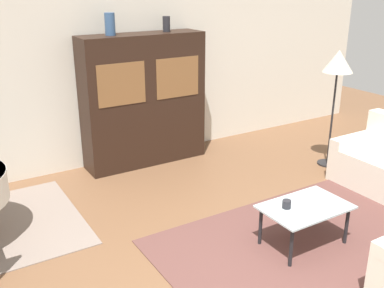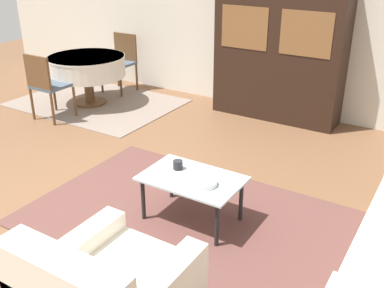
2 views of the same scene
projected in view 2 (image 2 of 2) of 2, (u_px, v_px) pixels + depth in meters
The scene contains 11 objects.
ground_plane at pixel (73, 215), 4.11m from camera, with size 14.00×14.00×0.00m, color brown.
wall_back at pixel (250, 13), 6.36m from camera, with size 10.00×0.06×2.70m.
area_rug at pixel (196, 222), 4.00m from camera, with size 3.01×1.92×0.01m.
dining_rug at pixel (97, 103), 6.94m from camera, with size 2.40×1.74×0.01m.
coffee_table at pixel (192, 182), 3.88m from camera, with size 0.86×0.56×0.42m.
display_cabinet at pixel (279, 52), 6.03m from camera, with size 1.74×0.48×1.84m.
dining_table at pixel (87, 67), 6.66m from camera, with size 1.14×1.14×0.73m.
dining_chair_near at pixel (46, 83), 6.07m from camera, with size 0.44×0.44×0.92m.
dining_chair_far at pixel (121, 59), 7.29m from camera, with size 0.44×0.44×0.92m.
cup at pixel (178, 165), 3.99m from camera, with size 0.09×0.09×0.08m.
bowl at pixel (204, 183), 3.74m from camera, with size 0.21×0.21×0.04m.
Camera 2 is at (2.76, -2.37, 2.30)m, focal length 42.00 mm.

